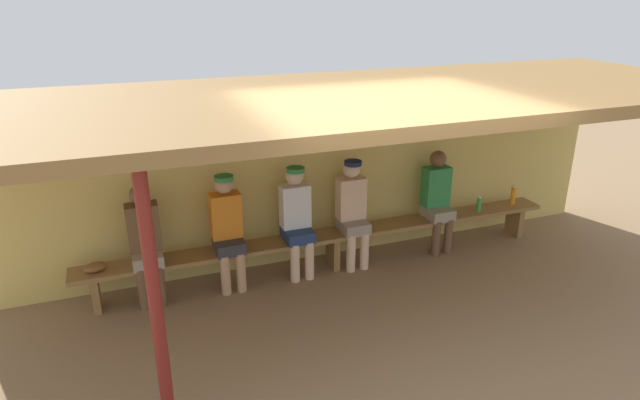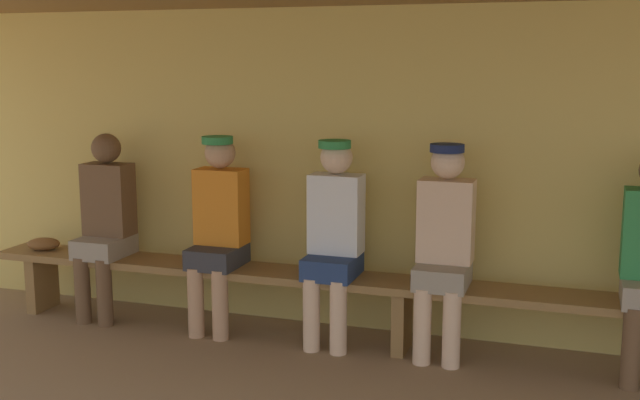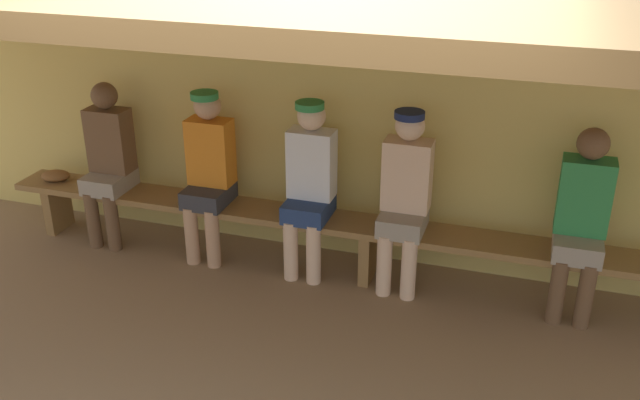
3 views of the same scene
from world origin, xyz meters
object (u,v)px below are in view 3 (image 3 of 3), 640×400
player_leftmost (309,181)px  player_with_sunglasses (582,217)px  bench (369,233)px  player_in_white (405,193)px  baseball_glove_worn (56,176)px  player_rightmost (108,157)px  player_shirtless_tan (208,168)px

player_leftmost → player_with_sunglasses: bearing=-0.0°
bench → player_leftmost: size_ratio=4.46×
bench → player_in_white: player_in_white is taller
player_with_sunglasses → baseball_glove_worn: player_with_sunglasses is taller
bench → player_leftmost: player_leftmost is taller
player_rightmost → player_with_sunglasses: same height
player_leftmost → player_rightmost: (-1.72, -0.00, -0.02)m
player_rightmost → player_shirtless_tan: bearing=0.0°
baseball_glove_worn → player_in_white: bearing=-17.9°
bench → baseball_glove_worn: baseball_glove_worn is taller
bench → player_with_sunglasses: bearing=0.1°
bench → baseball_glove_worn: size_ratio=25.00×
player_leftmost → player_shirtless_tan: size_ratio=1.00×
player_in_white → bench: bearing=-179.2°
bench → player_with_sunglasses: (1.45, 0.00, 0.34)m
player_in_white → player_with_sunglasses: player_in_white is taller
player_in_white → player_rightmost: (-2.43, -0.00, -0.02)m
bench → player_in_white: bearing=0.8°
player_leftmost → player_shirtless_tan: same height
player_shirtless_tan → baseball_glove_worn: size_ratio=5.60×
player_in_white → player_with_sunglasses: 1.20m
player_leftmost → player_with_sunglasses: (1.92, -0.00, -0.02)m
player_in_white → player_rightmost: size_ratio=1.01×
player_rightmost → player_shirtless_tan: 0.89m
player_shirtless_tan → player_in_white: bearing=0.0°
player_with_sunglasses → player_rightmost: bearing=180.0°
player_in_white → player_leftmost: 0.72m
bench → player_leftmost: bearing=179.6°
bench → player_shirtless_tan: bearing=179.8°
player_in_white → player_with_sunglasses: (1.20, -0.00, -0.02)m
player_leftmost → player_rightmost: size_ratio=1.01×
bench → player_with_sunglasses: 1.49m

